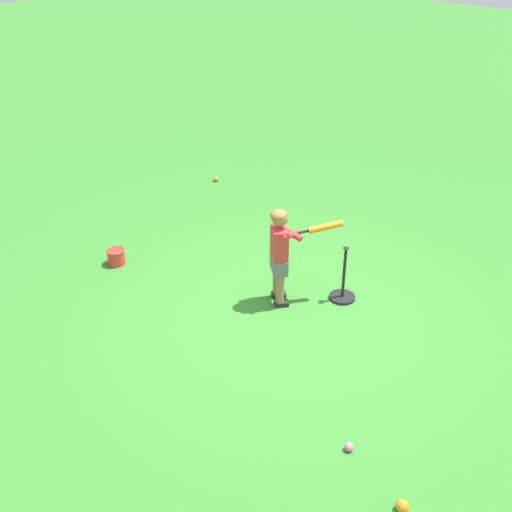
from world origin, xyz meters
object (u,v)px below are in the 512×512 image
at_px(play_ball_far_right, 349,447).
at_px(batting_tee, 343,290).
at_px(play_ball_near_batter, 402,506).
at_px(play_ball_by_bucket, 216,179).
at_px(child_batter, 282,248).
at_px(toy_bucket, 116,256).

distance_m(play_ball_far_right, batting_tee, 2.15).
relative_size(play_ball_near_batter, play_ball_by_bucket, 1.30).
height_order(child_batter, batting_tee, child_batter).
bearing_deg(batting_tee, toy_bucket, 112.21).
xyz_separation_m(child_batter, batting_tee, (0.44, -0.49, -0.55)).
bearing_deg(play_ball_by_bucket, play_ball_near_batter, -126.27).
height_order(play_ball_far_right, batting_tee, batting_tee).
height_order(play_ball_by_bucket, batting_tee, batting_tee).
bearing_deg(play_ball_near_batter, batting_tee, 40.38).
distance_m(play_ball_far_right, toy_bucket, 3.71).
height_order(child_batter, play_ball_near_batter, child_batter).
bearing_deg(toy_bucket, child_batter, -74.12).
xyz_separation_m(child_batter, play_ball_by_bucket, (1.97, 2.64, -0.61)).
distance_m(child_batter, play_ball_by_bucket, 3.35).
relative_size(play_ball_far_right, toy_bucket, 0.34).
distance_m(child_batter, play_ball_near_batter, 2.82).
xyz_separation_m(child_batter, play_ball_far_right, (-1.36, -1.65, -0.61)).
height_order(child_batter, play_ball_far_right, child_batter).
height_order(child_batter, toy_bucket, child_batter).
bearing_deg(toy_bucket, play_ball_near_batter, -104.01).
xyz_separation_m(play_ball_far_right, play_ball_by_bucket, (3.33, 4.29, 0.00)).
bearing_deg(toy_bucket, batting_tee, -67.79).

